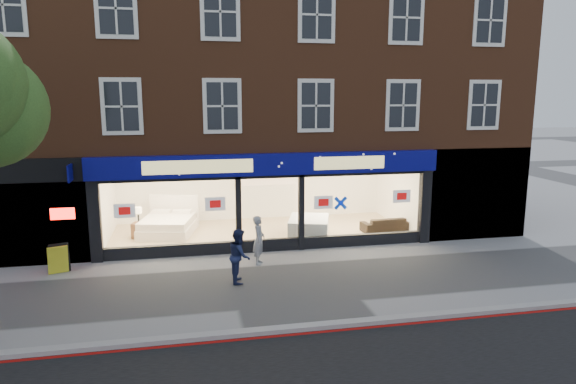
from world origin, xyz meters
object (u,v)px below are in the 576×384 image
object	(u,v)px
a_board	(59,259)
mattress_stack	(309,227)
pedestrian_grey	(259,240)
pedestrian_blue	(239,256)
display_bed	(168,224)
sofa	(385,224)

from	to	relation	value
a_board	mattress_stack	bearing A→B (deg)	-4.53
pedestrian_grey	pedestrian_blue	bearing A→B (deg)	168.57
display_bed	mattress_stack	bearing A→B (deg)	-3.10
display_bed	pedestrian_blue	bearing A→B (deg)	-55.63
sofa	display_bed	bearing A→B (deg)	-12.95
pedestrian_blue	display_bed	bearing A→B (deg)	25.66
display_bed	mattress_stack	size ratio (longest dim) A/B	1.24
display_bed	pedestrian_grey	xyz separation A→B (m)	(2.82, -3.80, 0.31)
sofa	a_board	xyz separation A→B (m)	(-11.02, -2.21, 0.07)
sofa	pedestrian_blue	distance (m)	7.14
sofa	a_board	size ratio (longest dim) A/B	2.09
display_bed	sofa	world-z (taller)	display_bed
pedestrian_blue	mattress_stack	bearing A→B (deg)	-33.33
a_board	pedestrian_blue	distance (m)	5.41
mattress_stack	a_board	distance (m)	8.28
sofa	pedestrian_blue	xyz separation A→B (m)	(-5.92, -3.97, 0.40)
display_bed	a_board	world-z (taller)	display_bed
a_board	pedestrian_grey	xyz separation A→B (m)	(5.86, -0.32, 0.33)
display_bed	mattress_stack	distance (m)	5.19
mattress_stack	pedestrian_blue	size ratio (longest dim) A/B	1.36
a_board	pedestrian_blue	xyz separation A→B (m)	(5.10, -1.76, 0.33)
mattress_stack	pedestrian_grey	xyz separation A→B (m)	(-2.17, -2.37, 0.32)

